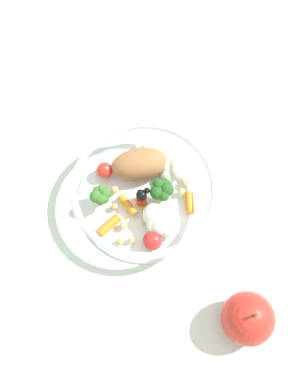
# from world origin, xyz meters

# --- Properties ---
(ground_plane) EXTENTS (2.40, 2.40, 0.00)m
(ground_plane) POSITION_xyz_m (0.00, 0.00, 0.00)
(ground_plane) COLOR silver
(food_container) EXTENTS (0.21, 0.21, 0.06)m
(food_container) POSITION_xyz_m (-0.02, -0.01, 0.03)
(food_container) COLOR white
(food_container) RESTS_ON ground_plane
(loose_apple) EXTENTS (0.07, 0.07, 0.08)m
(loose_apple) POSITION_xyz_m (-0.23, 0.04, 0.03)
(loose_apple) COLOR red
(loose_apple) RESTS_ON ground_plane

